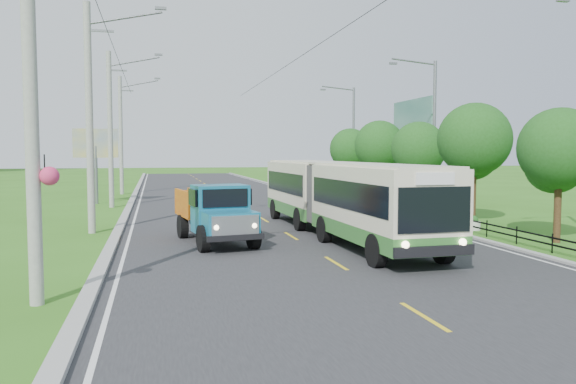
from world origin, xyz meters
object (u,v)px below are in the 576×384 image
object	(u,v)px
tree_back	(350,151)
billboard_left	(96,148)
planter_near	(473,224)
dump_truck	(215,210)
planter_far	(353,197)
billboard_right	(412,127)
tree_fifth	(379,148)
bus	(339,193)
tree_third	(474,144)
tree_fourth	(418,152)
streetlight_mid	(432,130)
pole_far	(121,134)
tree_second	(558,153)
pole_mid	(111,128)
planter_mid	(399,207)
pole_near	(90,117)
streetlight_far	(352,137)
pole_nearest	(33,91)

from	to	relation	value
tree_back	billboard_left	xyz separation A→B (m)	(-19.36, -2.14, 0.21)
planter_near	dump_truck	world-z (taller)	dump_truck
tree_back	planter_far	xyz separation A→B (m)	(-1.26, -4.14, -3.37)
tree_back	billboard_right	size ratio (longest dim) A/B	0.75
tree_fifth	bus	world-z (taller)	tree_fifth
tree_fifth	planter_far	xyz separation A→B (m)	(-1.26, 1.86, -3.57)
tree_fifth	tree_back	size ratio (longest dim) A/B	1.05
tree_third	tree_fourth	size ratio (longest dim) A/B	1.11
tree_fifth	streetlight_mid	xyz separation A→B (m)	(0.79, -6.14, 1.05)
billboard_right	tree_fifth	bearing A→B (deg)	176.70
tree_third	streetlight_mid	world-z (taller)	streetlight_mid
pole_far	tree_fourth	xyz separation A→B (m)	(18.12, -18.86, -1.51)
tree_second	dump_truck	size ratio (longest dim) A/B	0.92
pole_mid	billboard_left	bearing A→B (deg)	112.42
planter_mid	billboard_right	xyz separation A→B (m)	(3.70, 6.00, 5.06)
planter_far	tree_third	bearing A→B (deg)	-84.82
pole_near	planter_near	xyz separation A→B (m)	(16.86, -3.00, -4.81)
tree_third	streetlight_far	distance (m)	19.90
planter_mid	tree_third	bearing A→B (deg)	-77.90
streetlight_far	planter_near	bearing A→B (deg)	-95.30
pole_near	tree_third	bearing A→B (deg)	-2.71
pole_near	planter_mid	xyz separation A→B (m)	(16.86, 5.00, -4.81)
tree_third	tree_fourth	xyz separation A→B (m)	(-0.00, 6.00, -0.40)
tree_fourth	planter_mid	distance (m)	3.53
billboard_left	bus	size ratio (longest dim) A/B	0.33
streetlight_far	billboard_right	size ratio (longest dim) A/B	1.24
tree_third	bus	distance (m)	8.55
bus	billboard_left	bearing A→B (deg)	120.41
tree_second	bus	distance (m)	8.76
pole_mid	bus	distance (m)	18.78
dump_truck	pole_near	bearing A→B (deg)	132.68
planter_near	billboard_right	size ratio (longest dim) A/B	0.09
streetlight_mid	bus	xyz separation A→B (m)	(-8.66, -8.40, -3.07)
tree_fifth	planter_mid	distance (m)	7.21
pole_mid	planter_far	world-z (taller)	pole_mid
pole_mid	tree_back	distance (m)	18.89
tree_back	bus	bearing A→B (deg)	-110.97
pole_far	planter_mid	distance (m)	25.85
tree_second	planter_far	size ratio (longest dim) A/B	7.91
tree_fifth	billboard_right	bearing A→B (deg)	-3.30
pole_near	pole_mid	bearing A→B (deg)	90.00
planter_mid	billboard_left	size ratio (longest dim) A/B	0.13
pole_nearest	tree_second	distance (m)	18.86
planter_mid	pole_mid	bearing A→B (deg)	157.46
planter_mid	bus	world-z (taller)	bus
tree_fifth	billboard_right	xyz separation A→B (m)	(2.44, -0.14, 1.49)
pole_near	pole_nearest	bearing A→B (deg)	-89.89
streetlight_far	planter_near	size ratio (longest dim) A/B	13.54
planter_far	pole_nearest	bearing A→B (deg)	-123.96
pole_mid	tree_fifth	bearing A→B (deg)	-2.71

